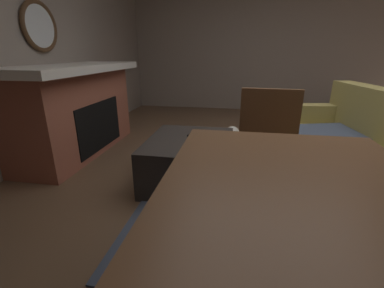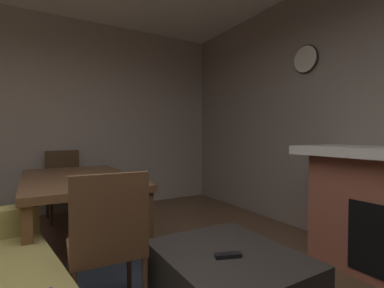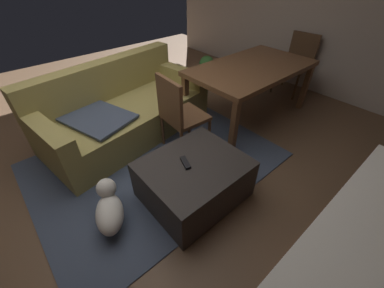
% 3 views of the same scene
% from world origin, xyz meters
% --- Properties ---
extents(floor, '(8.09, 8.09, 0.00)m').
position_xyz_m(floor, '(0.00, 0.00, 0.00)').
color(floor, brown).
extents(wall_back_fireplace_side, '(7.15, 0.12, 2.88)m').
position_xyz_m(wall_back_fireplace_side, '(0.00, -2.72, 1.44)').
color(wall_back_fireplace_side, gray).
rests_on(wall_back_fireplace_side, ground).
extents(wall_left, '(0.12, 5.85, 2.88)m').
position_xyz_m(wall_left, '(-3.37, 0.00, 1.44)').
color(wall_left, gray).
rests_on(wall_left, ground).
extents(area_rug, '(2.60, 2.00, 0.01)m').
position_xyz_m(area_rug, '(0.20, -0.20, 0.01)').
color(area_rug, '#3D475B').
rests_on(area_rug, ground).
extents(fireplace, '(1.95, 0.76, 1.05)m').
position_xyz_m(fireplace, '(-0.34, -2.35, 0.53)').
color(fireplace, '#9E5642').
rests_on(fireplace, ground).
extents(round_wall_mirror, '(0.54, 0.05, 0.54)m').
position_xyz_m(round_wall_mirror, '(-0.34, -2.63, 1.44)').
color(round_wall_mirror, '#4C331E').
extents(couch, '(2.20, 1.25, 0.88)m').
position_xyz_m(couch, '(0.25, 0.54, 0.31)').
color(couch, '#9E8E4C').
rests_on(couch, ground).
extents(ottoman_coffee_table, '(0.91, 0.77, 0.42)m').
position_xyz_m(ottoman_coffee_table, '(0.20, -0.87, 0.21)').
color(ottoman_coffee_table, '#2D2826').
rests_on(ottoman_coffee_table, ground).
extents(tv_remote, '(0.10, 0.17, 0.02)m').
position_xyz_m(tv_remote, '(0.14, -0.82, 0.43)').
color(tv_remote, black).
rests_on(tv_remote, ottoman_coffee_table).
extents(dining_table, '(1.71, 0.98, 0.74)m').
position_xyz_m(dining_table, '(1.80, -0.22, 0.67)').
color(dining_table, brown).
rests_on(dining_table, ground).
extents(dining_chair_west, '(0.47, 0.47, 0.93)m').
position_xyz_m(dining_chair_west, '(0.55, -0.22, 0.52)').
color(dining_chair_west, brown).
rests_on(dining_chair_west, ground).
extents(small_dog, '(0.38, 0.49, 0.32)m').
position_xyz_m(small_dog, '(-0.55, -0.63, 0.19)').
color(small_dog, silver).
rests_on(small_dog, ground).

